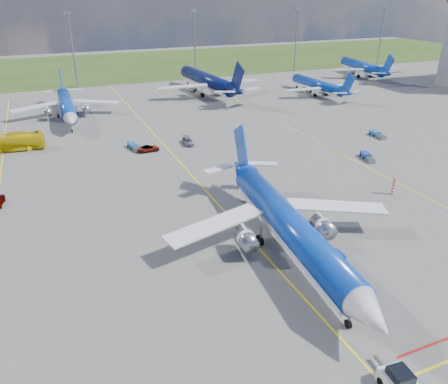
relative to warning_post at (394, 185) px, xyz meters
name	(u,v)px	position (x,y,z in m)	size (l,w,h in m)	color
ground	(267,258)	(-26.00, -8.00, -1.50)	(400.00, 400.00, 0.00)	#595956
grass_strip	(93,67)	(-26.00, 142.00, -1.50)	(400.00, 80.00, 0.01)	#2D4719
taxiway_lines	(192,174)	(-25.83, 19.70, -1.49)	(60.25, 160.00, 0.02)	yellow
floodlight_masts	(137,44)	(-16.00, 102.00, 11.06)	(202.20, 0.50, 22.70)	slate
warning_post	(394,185)	(0.00, 0.00, 0.00)	(0.50, 0.50, 3.00)	red
bg_jet_nnw	(69,119)	(-42.09, 64.51, -1.50)	(27.40, 35.96, 9.42)	#0B37A6
bg_jet_n	(207,94)	(-1.12, 77.43, -1.50)	(34.12, 44.79, 11.73)	#081144
bg_jet_ne	(316,94)	(28.98, 64.11, -1.50)	(24.24, 31.81, 8.33)	#0B37A6
bg_jet_ene	(361,76)	(61.02, 83.54, -1.50)	(28.39, 37.26, 9.76)	#0B37A6
main_airliner	(287,252)	(-23.16, -7.89, -1.50)	(30.87, 40.52, 10.61)	#0B37A6
uld_container	(336,258)	(-19.30, -12.18, -0.80)	(1.41, 1.76, 1.41)	#0D30BD
apron_bus	(11,142)	(-54.28, 44.66, 0.21)	(2.87, 12.28, 3.42)	gold
service_car_b	(148,148)	(-29.81, 33.88, -0.90)	(2.01, 4.35, 1.21)	#999999
service_car_c	(188,141)	(-21.42, 34.93, -0.85)	(1.83, 4.50, 1.30)	#999999
baggage_tug_w	(367,157)	(6.56, 13.84, -1.02)	(2.61, 4.75, 1.03)	#1A38A1
baggage_tug_c	(134,147)	(-32.09, 36.29, -1.00)	(1.82, 4.87, 1.07)	#1A5DA0
baggage_tug_e	(377,135)	(17.58, 24.05, -1.02)	(1.78, 4.73, 1.04)	#1C55A9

